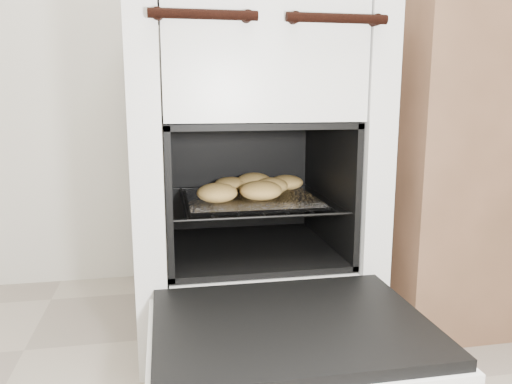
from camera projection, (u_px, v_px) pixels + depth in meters
stove at (246, 165)px, 1.47m from camera, size 0.63×0.70×0.97m
oven_door at (291, 329)px, 1.01m from camera, size 0.57×0.44×0.04m
oven_rack at (251, 200)px, 1.42m from camera, size 0.46×0.44×0.01m
foil_sheet at (252, 199)px, 1.40m from camera, size 0.36×0.32×0.01m
baked_rolls at (253, 186)px, 1.44m from camera, size 0.37×0.30×0.05m
counter at (507, 159)px, 1.63m from camera, size 0.95×0.63×0.94m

